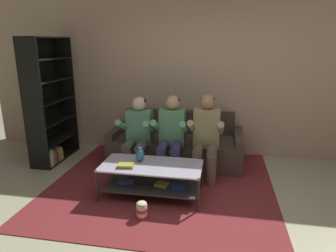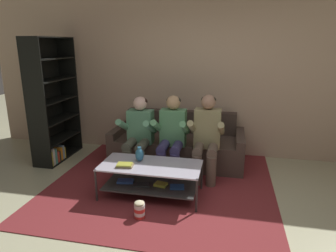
{
  "view_description": "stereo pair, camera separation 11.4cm",
  "coord_description": "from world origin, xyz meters",
  "px_view_note": "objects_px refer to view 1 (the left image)",
  "views": [
    {
      "loc": [
        0.17,
        -2.8,
        1.94
      ],
      "look_at": [
        -0.53,
        1.05,
        0.85
      ],
      "focal_mm": 32.0,
      "sensor_mm": 36.0,
      "label": 1
    },
    {
      "loc": [
        0.28,
        -2.77,
        1.94
      ],
      "look_at": [
        -0.53,
        1.05,
        0.85
      ],
      "focal_mm": 32.0,
      "sensor_mm": 36.0,
      "label": 2
    }
  ],
  "objects_px": {
    "vase": "(140,155)",
    "popcorn_tub": "(142,210)",
    "person_seated_middle": "(171,133)",
    "coffee_table": "(151,175)",
    "person_seated_right": "(206,134)",
    "bookshelf": "(48,110)",
    "couch": "(176,146)",
    "person_seated_left": "(138,132)",
    "book_stack": "(126,165)"
  },
  "relations": [
    {
      "from": "vase",
      "to": "popcorn_tub",
      "type": "relative_size",
      "value": 0.92
    },
    {
      "from": "person_seated_middle",
      "to": "coffee_table",
      "type": "height_order",
      "value": "person_seated_middle"
    },
    {
      "from": "person_seated_right",
      "to": "coffee_table",
      "type": "relative_size",
      "value": 0.95
    },
    {
      "from": "bookshelf",
      "to": "popcorn_tub",
      "type": "distance_m",
      "value": 2.6
    },
    {
      "from": "couch",
      "to": "person_seated_right",
      "type": "height_order",
      "value": "person_seated_right"
    },
    {
      "from": "person_seated_right",
      "to": "popcorn_tub",
      "type": "distance_m",
      "value": 1.51
    },
    {
      "from": "vase",
      "to": "couch",
      "type": "bearing_deg",
      "value": 74.86
    },
    {
      "from": "bookshelf",
      "to": "couch",
      "type": "bearing_deg",
      "value": 7.71
    },
    {
      "from": "person_seated_right",
      "to": "vase",
      "type": "distance_m",
      "value": 1.04
    },
    {
      "from": "vase",
      "to": "bookshelf",
      "type": "distance_m",
      "value": 2.03
    },
    {
      "from": "coffee_table",
      "to": "popcorn_tub",
      "type": "distance_m",
      "value": 0.57
    },
    {
      "from": "person_seated_left",
      "to": "coffee_table",
      "type": "xyz_separation_m",
      "value": [
        0.38,
        -0.7,
        -0.35
      ]
    },
    {
      "from": "person_seated_right",
      "to": "coffee_table",
      "type": "bearing_deg",
      "value": -132.53
    },
    {
      "from": "person_seated_left",
      "to": "bookshelf",
      "type": "xyz_separation_m",
      "value": [
        -1.6,
        0.24,
        0.23
      ]
    },
    {
      "from": "book_stack",
      "to": "couch",
      "type": "bearing_deg",
      "value": 71.97
    },
    {
      "from": "person_seated_middle",
      "to": "bookshelf",
      "type": "xyz_separation_m",
      "value": [
        -2.11,
        0.23,
        0.21
      ]
    },
    {
      "from": "popcorn_tub",
      "to": "person_seated_left",
      "type": "bearing_deg",
      "value": 107.36
    },
    {
      "from": "person_seated_middle",
      "to": "bookshelf",
      "type": "bearing_deg",
      "value": 173.66
    },
    {
      "from": "person_seated_left",
      "to": "bookshelf",
      "type": "height_order",
      "value": "bookshelf"
    },
    {
      "from": "person_seated_middle",
      "to": "coffee_table",
      "type": "bearing_deg",
      "value": -100.98
    },
    {
      "from": "couch",
      "to": "bookshelf",
      "type": "bearing_deg",
      "value": -172.29
    },
    {
      "from": "person_seated_middle",
      "to": "coffee_table",
      "type": "xyz_separation_m",
      "value": [
        -0.14,
        -0.7,
        -0.37
      ]
    },
    {
      "from": "person_seated_left",
      "to": "person_seated_middle",
      "type": "bearing_deg",
      "value": 0.35
    },
    {
      "from": "person_seated_middle",
      "to": "popcorn_tub",
      "type": "relative_size",
      "value": 5.63
    },
    {
      "from": "couch",
      "to": "popcorn_tub",
      "type": "distance_m",
      "value": 1.78
    },
    {
      "from": "person_seated_middle",
      "to": "vase",
      "type": "bearing_deg",
      "value": -116.49
    },
    {
      "from": "couch",
      "to": "popcorn_tub",
      "type": "bearing_deg",
      "value": -93.95
    },
    {
      "from": "bookshelf",
      "to": "popcorn_tub",
      "type": "relative_size",
      "value": 9.56
    },
    {
      "from": "couch",
      "to": "person_seated_left",
      "type": "xyz_separation_m",
      "value": [
        -0.51,
        -0.52,
        0.36
      ]
    },
    {
      "from": "person_seated_middle",
      "to": "book_stack",
      "type": "height_order",
      "value": "person_seated_middle"
    },
    {
      "from": "vase",
      "to": "book_stack",
      "type": "distance_m",
      "value": 0.26
    },
    {
      "from": "person_seated_right",
      "to": "popcorn_tub",
      "type": "height_order",
      "value": "person_seated_right"
    },
    {
      "from": "person_seated_middle",
      "to": "book_stack",
      "type": "bearing_deg",
      "value": -117.97
    },
    {
      "from": "bookshelf",
      "to": "popcorn_tub",
      "type": "xyz_separation_m",
      "value": [
        1.99,
        -1.48,
        -0.76
      ]
    },
    {
      "from": "person_seated_middle",
      "to": "book_stack",
      "type": "xyz_separation_m",
      "value": [
        -0.44,
        -0.83,
        -0.2
      ]
    },
    {
      "from": "couch",
      "to": "vase",
      "type": "bearing_deg",
      "value": -105.14
    },
    {
      "from": "person_seated_left",
      "to": "person_seated_right",
      "type": "xyz_separation_m",
      "value": [
        1.02,
        0.01,
        0.03
      ]
    },
    {
      "from": "person_seated_left",
      "to": "person_seated_right",
      "type": "distance_m",
      "value": 1.02
    },
    {
      "from": "coffee_table",
      "to": "bookshelf",
      "type": "bearing_deg",
      "value": 154.6
    },
    {
      "from": "couch",
      "to": "vase",
      "type": "height_order",
      "value": "couch"
    },
    {
      "from": "coffee_table",
      "to": "vase",
      "type": "height_order",
      "value": "vase"
    },
    {
      "from": "person_seated_right",
      "to": "person_seated_middle",
      "type": "bearing_deg",
      "value": -179.71
    },
    {
      "from": "couch",
      "to": "coffee_table",
      "type": "height_order",
      "value": "couch"
    },
    {
      "from": "person_seated_right",
      "to": "book_stack",
      "type": "relative_size",
      "value": 5.55
    },
    {
      "from": "person_seated_left",
      "to": "book_stack",
      "type": "bearing_deg",
      "value": -84.9
    },
    {
      "from": "vase",
      "to": "coffee_table",
      "type": "bearing_deg",
      "value": -26.54
    },
    {
      "from": "person_seated_right",
      "to": "bookshelf",
      "type": "bearing_deg",
      "value": 174.95
    },
    {
      "from": "person_seated_middle",
      "to": "vase",
      "type": "height_order",
      "value": "person_seated_middle"
    },
    {
      "from": "person_seated_left",
      "to": "person_seated_right",
      "type": "bearing_deg",
      "value": 0.32
    },
    {
      "from": "person_seated_middle",
      "to": "person_seated_right",
      "type": "height_order",
      "value": "person_seated_right"
    }
  ]
}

